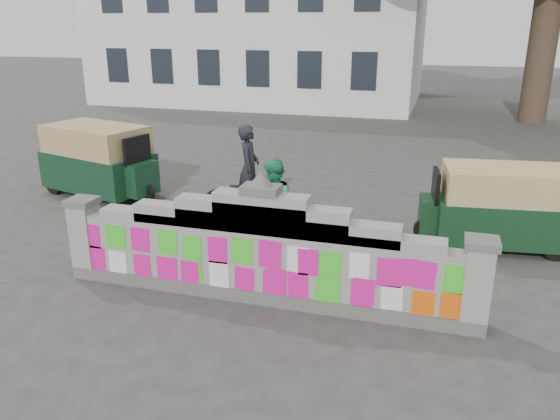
{
  "coord_description": "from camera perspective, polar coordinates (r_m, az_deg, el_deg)",
  "views": [
    {
      "loc": [
        2.36,
        -7.02,
        3.99
      ],
      "look_at": [
        -0.02,
        1.0,
        1.1
      ],
      "focal_mm": 35.0,
      "sensor_mm": 36.0,
      "label": 1
    }
  ],
  "objects": [
    {
      "name": "rickshaw_left",
      "position": [
        13.8,
        -18.28,
        5.03
      ],
      "size": [
        3.13,
        2.05,
        1.68
      ],
      "rotation": [
        0.0,
        0.0,
        -0.27
      ],
      "color": "#11331D",
      "rests_on": "ground"
    },
    {
      "name": "parapet_wall",
      "position": [
        8.08,
        -1.93,
        -4.6
      ],
      "size": [
        6.48,
        0.44,
        2.01
      ],
      "color": "#4C4C49",
      "rests_on": "ground"
    },
    {
      "name": "building",
      "position": [
        30.48,
        -1.47,
        19.09
      ],
      "size": [
        16.0,
        10.0,
        8.9
      ],
      "color": "silver",
      "rests_on": "ground"
    },
    {
      "name": "pedestrian",
      "position": [
        9.8,
        -0.74,
        0.41
      ],
      "size": [
        0.85,
        0.98,
        1.71
      ],
      "primitive_type": "imported",
      "rotation": [
        0.0,
        0.0,
        -1.29
      ],
      "color": "#2A9C63",
      "rests_on": "ground"
    },
    {
      "name": "cyclist_rider",
      "position": [
        11.36,
        -3.23,
        3.2
      ],
      "size": [
        0.55,
        0.72,
        1.78
      ],
      "primitive_type": "imported",
      "rotation": [
        0.0,
        0.0,
        1.77
      ],
      "color": "black",
      "rests_on": "ground"
    },
    {
      "name": "rickshaw_right",
      "position": [
        10.81,
        21.84,
        0.39
      ],
      "size": [
        2.79,
        1.55,
        1.51
      ],
      "rotation": [
        0.0,
        0.0,
        3.27
      ],
      "color": "#10321A",
      "rests_on": "ground"
    },
    {
      "name": "cyclist_bike",
      "position": [
        11.47,
        -3.19,
        1.45
      ],
      "size": [
        2.1,
        1.08,
        1.05
      ],
      "primitive_type": "imported",
      "rotation": [
        0.0,
        0.0,
        1.77
      ],
      "color": "black",
      "rests_on": "ground"
    },
    {
      "name": "ground",
      "position": [
        8.41,
        -1.86,
        -9.26
      ],
      "size": [
        100.0,
        100.0,
        0.0
      ],
      "primitive_type": "plane",
      "color": "#383533",
      "rests_on": "ground"
    }
  ]
}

